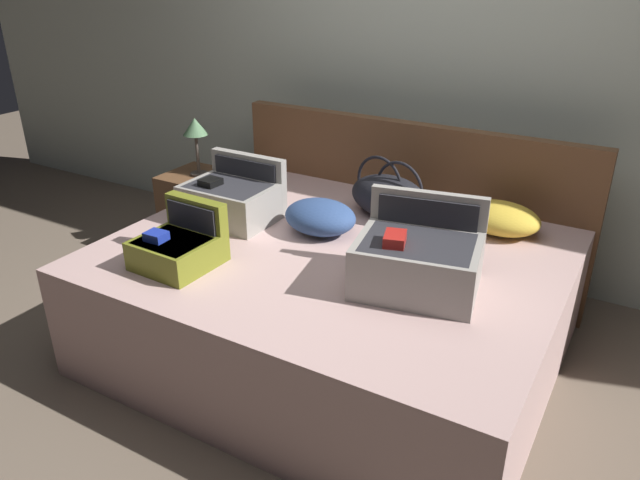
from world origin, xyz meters
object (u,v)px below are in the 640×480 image
pillow_near_headboard (320,217)px  nightstand (203,213)px  hard_case_medium (232,198)px  duffel_bag (389,196)px  pillow_center_head (500,218)px  bed (333,301)px  hard_case_large (418,260)px  hard_case_small (179,246)px  table_lamp (195,131)px

pillow_near_headboard → nightstand: (-1.15, 0.44, -0.38)m
hard_case_medium → duffel_bag: (0.68, 0.44, -0.00)m
hard_case_medium → pillow_center_head: bearing=23.4°
duffel_bag → bed: bearing=-95.5°
hard_case_large → hard_case_small: size_ratio=1.65×
hard_case_medium → bed: bearing=-5.3°
nightstand → hard_case_small: bearing=-53.0°
pillow_near_headboard → table_lamp: (-1.15, 0.44, 0.18)m
hard_case_large → hard_case_medium: bearing=158.8°
hard_case_small → nightstand: hard_case_small is taller
hard_case_small → pillow_near_headboard: (0.36, 0.61, -0.01)m
bed → pillow_center_head: (0.61, 0.59, 0.35)m
hard_case_small → nightstand: (-0.79, 1.05, -0.39)m
hard_case_medium → duffel_bag: duffel_bag is taller
pillow_near_headboard → table_lamp: size_ratio=1.00×
hard_case_medium → pillow_center_head: size_ratio=1.13×
hard_case_small → nightstand: 1.37m
hard_case_small → duffel_bag: duffel_bag is taller
bed → pillow_near_headboard: size_ratio=5.57×
bed → duffel_bag: 0.64m
hard_case_medium → pillow_near_headboard: 0.48m
duffel_bag → pillow_center_head: duffel_bag is taller
pillow_center_head → nightstand: size_ratio=0.75×
duffel_bag → pillow_near_headboard: size_ratio=1.32×
duffel_bag → pillow_center_head: bearing=9.3°
hard_case_small → bed: bearing=44.2°
hard_case_large → pillow_center_head: 0.75m
hard_case_medium → nightstand: 0.95m
hard_case_small → table_lamp: bearing=129.0°
hard_case_large → hard_case_medium: 1.12m
nightstand → bed: bearing=-23.9°
bed → hard_case_medium: size_ratio=4.58×
pillow_center_head → table_lamp: (-1.92, -0.01, 0.18)m
duffel_bag → pillow_center_head: (0.56, 0.09, -0.04)m
pillow_near_headboard → bed: bearing=-42.9°
hard_case_large → duffel_bag: hard_case_large is taller
hard_case_large → hard_case_small: hard_case_large is taller
bed → hard_case_large: 0.64m
hard_case_small → pillow_center_head: hard_case_small is taller
pillow_near_headboard → pillow_center_head: bearing=30.3°
hard_case_medium → pillow_near_headboard: bearing=10.3°
hard_case_medium → table_lamp: table_lamp is taller
hard_case_medium → nightstand: size_ratio=0.85×
hard_case_medium → hard_case_small: (0.11, -0.53, -0.03)m
hard_case_small → table_lamp: 1.33m
pillow_center_head → nightstand: pillow_center_head is taller
duffel_bag → nightstand: 1.42m
hard_case_medium → pillow_center_head: 1.35m
hard_case_large → pillow_near_headboard: hard_case_large is taller
bed → duffel_bag: (0.05, 0.50, 0.39)m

